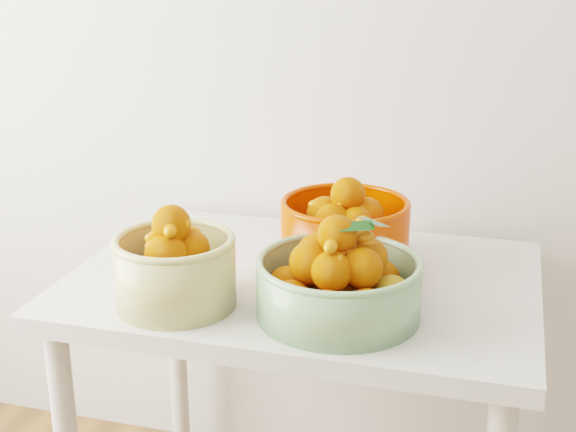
% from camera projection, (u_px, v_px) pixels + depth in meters
% --- Properties ---
extents(table, '(1.00, 0.70, 0.75)m').
position_uv_depth(table, '(303.00, 316.00, 1.78)').
color(table, silver).
rests_on(table, ground).
extents(bowl_cream, '(0.26, 0.26, 0.21)m').
position_uv_depth(bowl_cream, '(175.00, 267.00, 1.58)').
color(bowl_cream, tan).
rests_on(bowl_cream, table).
extents(bowl_green, '(0.35, 0.35, 0.21)m').
position_uv_depth(bowl_green, '(339.00, 281.00, 1.54)').
color(bowl_green, '#7DA672').
rests_on(bowl_green, table).
extents(bowl_orange, '(0.36, 0.36, 0.21)m').
position_uv_depth(bowl_orange, '(345.00, 232.00, 1.77)').
color(bowl_orange, red).
rests_on(bowl_orange, table).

